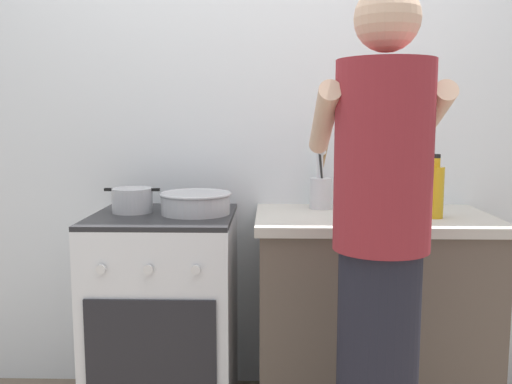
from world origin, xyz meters
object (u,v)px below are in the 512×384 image
at_px(stove_range, 165,315).
at_px(pot, 132,200).
at_px(person, 380,261).
at_px(utensil_crock, 321,186).
at_px(spice_bottle, 380,208).
at_px(oil_bottle, 435,191).
at_px(mixing_bowl, 196,202).

xyz_separation_m(stove_range, pot, (-0.14, 0.04, 0.50)).
bearing_deg(person, stove_range, 142.07).
height_order(pot, person, person).
bearing_deg(utensil_crock, spice_bottle, -47.30).
distance_m(utensil_crock, oil_bottle, 0.50).
bearing_deg(oil_bottle, mixing_bowl, 175.73).
bearing_deg(mixing_bowl, person, -43.74).
bearing_deg(spice_bottle, pot, 173.47).
relative_size(pot, oil_bottle, 0.92).
height_order(spice_bottle, oil_bottle, oil_bottle).
xyz_separation_m(spice_bottle, oil_bottle, (0.22, 0.02, 0.07)).
height_order(utensil_crock, oil_bottle, utensil_crock).
bearing_deg(stove_range, utensil_crock, 13.17).
relative_size(stove_range, mixing_bowl, 2.91).
bearing_deg(spice_bottle, person, -100.98).
xyz_separation_m(utensil_crock, spice_bottle, (0.22, -0.24, -0.06)).
xyz_separation_m(spice_bottle, person, (-0.11, -0.55, -0.08)).
height_order(pot, utensil_crock, utensil_crock).
xyz_separation_m(pot, person, (0.95, -0.67, -0.09)).
relative_size(pot, mixing_bowl, 0.78).
bearing_deg(stove_range, spice_bottle, -5.11).
bearing_deg(person, spice_bottle, 79.02).
bearing_deg(pot, utensil_crock, 8.39).
height_order(spice_bottle, person, person).
xyz_separation_m(stove_range, oil_bottle, (1.14, -0.07, 0.56)).
bearing_deg(oil_bottle, person, -120.44).
bearing_deg(oil_bottle, pot, 175.33).
relative_size(mixing_bowl, oil_bottle, 1.18).
distance_m(mixing_bowl, utensil_crock, 0.57).
relative_size(mixing_bowl, utensil_crock, 0.94).
xyz_separation_m(mixing_bowl, person, (0.67, -0.64, -0.09)).
xyz_separation_m(mixing_bowl, spice_bottle, (0.77, -0.09, -0.01)).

